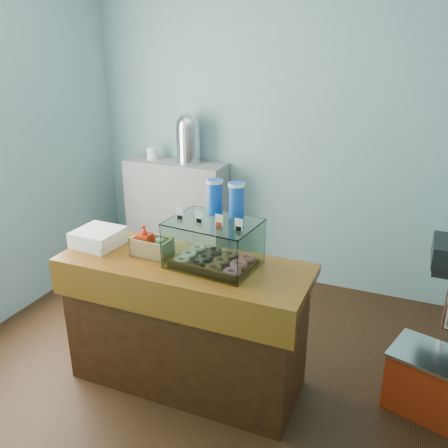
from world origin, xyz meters
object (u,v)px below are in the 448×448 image
at_px(coffee_urn, 188,137).
at_px(display_case, 217,238).
at_px(counter, 185,323).
at_px(red_cooler, 428,381).

bearing_deg(coffee_urn, display_case, -57.87).
height_order(counter, display_case, display_case).
height_order(counter, coffee_urn, coffee_urn).
xyz_separation_m(counter, display_case, (0.20, 0.07, 0.61)).
distance_m(counter, display_case, 0.65).
bearing_deg(display_case, counter, -155.25).
relative_size(display_case, coffee_urn, 1.20).
bearing_deg(coffee_urn, counter, -64.55).
bearing_deg(red_cooler, coffee_urn, 167.88).
height_order(coffee_urn, red_cooler, coffee_urn).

